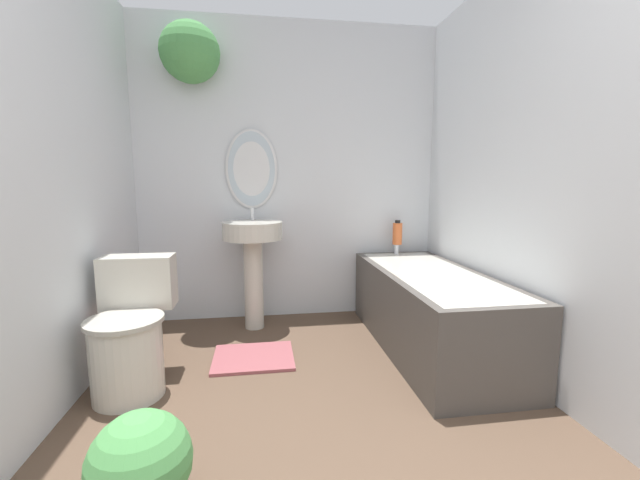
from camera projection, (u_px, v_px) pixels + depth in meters
The scene contains 9 objects.
wall_back at pixel (273, 153), 3.17m from camera, with size 2.55×0.43×2.40m.
wall_left at pixel (16, 163), 1.62m from camera, with size 0.06×3.00×2.40m.
wall_right at pixel (557, 167), 1.99m from camera, with size 0.06×3.00×2.40m.
toilet at pixel (131, 334), 2.11m from camera, with size 0.40×0.56×0.71m.
pedestal_sink at pixel (253, 250), 2.99m from camera, with size 0.45×0.45×0.93m.
bathtub at pixel (430, 309), 2.65m from camera, with size 0.64×1.58×0.61m.
shampoo_bottle at pixel (397, 233), 3.30m from camera, with size 0.08×0.08×0.20m.
potted_plant at pixel (141, 470), 1.22m from camera, with size 0.32×0.32×0.41m.
bath_mat at pixel (254, 357), 2.52m from camera, with size 0.51×0.42×0.02m.
Camera 1 is at (-0.25, -0.38, 1.12)m, focal length 22.00 mm.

